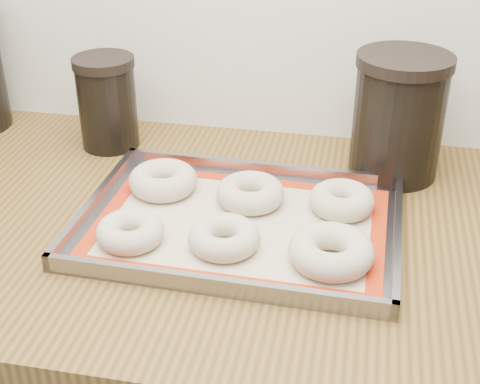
% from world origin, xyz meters
% --- Properties ---
extents(countertop, '(3.06, 0.68, 0.04)m').
position_xyz_m(countertop, '(0.00, 1.68, 0.88)').
color(countertop, brown).
rests_on(countertop, cabinet).
extents(baking_tray, '(0.47, 0.34, 0.03)m').
position_xyz_m(baking_tray, '(0.13, 1.66, 0.91)').
color(baking_tray, gray).
rests_on(baking_tray, countertop).
extents(baking_mat, '(0.43, 0.30, 0.00)m').
position_xyz_m(baking_mat, '(0.13, 1.66, 0.90)').
color(baking_mat, '#C6B793').
rests_on(baking_mat, baking_tray).
extents(bagel_front_left, '(0.11, 0.11, 0.03)m').
position_xyz_m(bagel_front_left, '(-0.01, 1.58, 0.92)').
color(bagel_front_left, '#BDB092').
rests_on(bagel_front_left, baking_mat).
extents(bagel_front_mid, '(0.11, 0.11, 0.03)m').
position_xyz_m(bagel_front_mid, '(0.12, 1.59, 0.92)').
color(bagel_front_mid, '#BDB092').
rests_on(bagel_front_mid, baking_mat).
extents(bagel_front_right, '(0.12, 0.12, 0.04)m').
position_xyz_m(bagel_front_right, '(0.27, 1.59, 0.92)').
color(bagel_front_right, '#BDB092').
rests_on(bagel_front_right, baking_mat).
extents(bagel_back_left, '(0.11, 0.11, 0.04)m').
position_xyz_m(bagel_back_left, '(-0.00, 1.73, 0.92)').
color(bagel_back_left, '#BDB092').
rests_on(bagel_back_left, baking_mat).
extents(bagel_back_mid, '(0.13, 0.13, 0.04)m').
position_xyz_m(bagel_back_mid, '(0.14, 1.72, 0.92)').
color(bagel_back_mid, '#BDB092').
rests_on(bagel_back_mid, baking_mat).
extents(bagel_back_right, '(0.10, 0.10, 0.04)m').
position_xyz_m(bagel_back_right, '(0.28, 1.73, 0.92)').
color(bagel_back_right, '#BDB092').
rests_on(bagel_back_right, baking_mat).
extents(canister_mid, '(0.11, 0.11, 0.17)m').
position_xyz_m(canister_mid, '(-0.15, 1.89, 0.98)').
color(canister_mid, black).
rests_on(canister_mid, countertop).
extents(canister_right, '(0.15, 0.15, 0.21)m').
position_xyz_m(canister_right, '(0.35, 1.88, 1.00)').
color(canister_right, black).
rests_on(canister_right, countertop).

